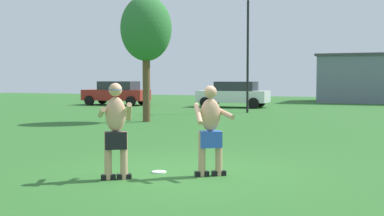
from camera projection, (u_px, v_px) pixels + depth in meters
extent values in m
plane|color=#2D6628|center=(186.00, 172.00, 9.47)|extent=(80.00, 80.00, 0.00)
cube|color=black|center=(108.00, 177.00, 8.76)|extent=(0.28, 0.23, 0.09)
cylinder|color=tan|center=(108.00, 156.00, 8.74)|extent=(0.13, 0.13, 0.85)
cube|color=black|center=(124.00, 177.00, 8.81)|extent=(0.28, 0.23, 0.09)
cylinder|color=tan|center=(124.00, 155.00, 8.79)|extent=(0.13, 0.13, 0.85)
cube|color=black|center=(116.00, 140.00, 8.75)|extent=(0.45, 0.40, 0.30)
ellipsoid|color=tan|center=(116.00, 114.00, 8.72)|extent=(0.42, 0.38, 0.61)
cylinder|color=tan|center=(102.00, 112.00, 8.77)|extent=(0.43, 0.52, 0.23)
cylinder|color=tan|center=(129.00, 112.00, 8.86)|extent=(0.36, 0.52, 0.37)
sphere|color=tan|center=(115.00, 90.00, 8.69)|extent=(0.23, 0.23, 0.23)
cone|color=#194CA5|center=(115.00, 86.00, 8.69)|extent=(0.34, 0.34, 0.13)
cube|color=black|center=(219.00, 173.00, 9.13)|extent=(0.28, 0.23, 0.09)
cylinder|color=tan|center=(219.00, 153.00, 9.11)|extent=(0.13, 0.13, 0.82)
cube|color=black|center=(202.00, 174.00, 9.07)|extent=(0.28, 0.23, 0.09)
cylinder|color=tan|center=(202.00, 154.00, 9.05)|extent=(0.13, 0.13, 0.82)
cube|color=blue|center=(210.00, 139.00, 9.06)|extent=(0.46, 0.41, 0.30)
ellipsoid|color=tan|center=(210.00, 115.00, 9.04)|extent=(0.43, 0.39, 0.59)
cylinder|color=tan|center=(225.00, 113.00, 8.98)|extent=(0.48, 0.46, 0.19)
cylinder|color=tan|center=(198.00, 114.00, 8.89)|extent=(0.34, 0.50, 0.37)
sphere|color=tan|center=(210.00, 92.00, 9.01)|extent=(0.23, 0.23, 0.23)
cylinder|color=white|center=(159.00, 172.00, 9.42)|extent=(0.28, 0.28, 0.03)
cube|color=white|center=(233.00, 96.00, 30.63)|extent=(4.33, 1.88, 0.70)
cube|color=#282D33|center=(236.00, 86.00, 30.52)|extent=(2.44, 1.63, 0.56)
cylinder|color=black|center=(205.00, 102.00, 30.33)|extent=(0.64, 0.23, 0.64)
cylinder|color=black|center=(214.00, 101.00, 32.02)|extent=(0.64, 0.23, 0.64)
cylinder|color=black|center=(254.00, 103.00, 29.28)|extent=(0.64, 0.23, 0.64)
cylinder|color=black|center=(260.00, 102.00, 30.96)|extent=(0.64, 0.23, 0.64)
cube|color=maroon|center=(116.00, 95.00, 33.20)|extent=(4.39, 2.04, 0.70)
cube|color=#282D33|center=(119.00, 86.00, 33.10)|extent=(2.49, 1.72, 0.56)
cylinder|color=black|center=(89.00, 100.00, 32.84)|extent=(0.65, 0.26, 0.64)
cylinder|color=black|center=(103.00, 99.00, 34.55)|extent=(0.65, 0.26, 0.64)
cylinder|color=black|center=(131.00, 101.00, 31.89)|extent=(0.65, 0.26, 0.64)
cylinder|color=black|center=(142.00, 100.00, 33.60)|extent=(0.65, 0.26, 0.64)
cylinder|color=black|center=(248.00, 57.00, 25.63)|extent=(0.12, 0.12, 5.76)
cube|color=slate|center=(378.00, 79.00, 36.94)|extent=(8.08, 5.94, 3.38)
cube|color=#3F3F44|center=(378.00, 55.00, 36.84)|extent=(8.41, 6.18, 0.16)
cylinder|color=brown|center=(146.00, 87.00, 20.41)|extent=(0.31, 0.31, 2.88)
ellipsoid|color=#2D7033|center=(146.00, 28.00, 20.27)|extent=(2.09, 2.09, 2.65)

